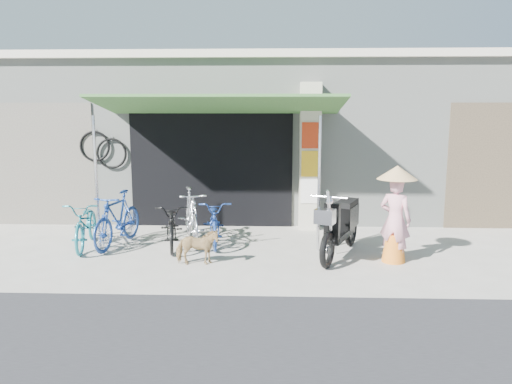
{
  "coord_description": "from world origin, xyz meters",
  "views": [
    {
      "loc": [
        0.13,
        -7.81,
        2.46
      ],
      "look_at": [
        -0.2,
        1.0,
        1.0
      ],
      "focal_mm": 35.0,
      "sensor_mm": 36.0,
      "label": 1
    }
  ],
  "objects_px": {
    "bike_silver": "(191,216)",
    "nun": "(395,214)",
    "street_dog": "(197,247)",
    "bike_teal": "(87,224)",
    "moped": "(341,226)",
    "bike_navy": "(215,221)",
    "bike_black": "(172,225)",
    "bike_blue": "(118,219)"
  },
  "relations": [
    {
      "from": "bike_blue",
      "to": "nun",
      "type": "height_order",
      "value": "nun"
    },
    {
      "from": "bike_silver",
      "to": "moped",
      "type": "xyz_separation_m",
      "value": [
        2.67,
        -0.73,
        0.01
      ]
    },
    {
      "from": "bike_teal",
      "to": "moped",
      "type": "xyz_separation_m",
      "value": [
        4.5,
        -0.33,
        0.09
      ]
    },
    {
      "from": "bike_teal",
      "to": "moped",
      "type": "relative_size",
      "value": 0.85
    },
    {
      "from": "bike_black",
      "to": "bike_navy",
      "type": "bearing_deg",
      "value": 8.55
    },
    {
      "from": "street_dog",
      "to": "nun",
      "type": "relative_size",
      "value": 0.44
    },
    {
      "from": "bike_black",
      "to": "street_dog",
      "type": "bearing_deg",
      "value": -70.57
    },
    {
      "from": "street_dog",
      "to": "nun",
      "type": "bearing_deg",
      "value": -90.27
    },
    {
      "from": "moped",
      "to": "nun",
      "type": "relative_size",
      "value": 1.22
    },
    {
      "from": "bike_teal",
      "to": "bike_silver",
      "type": "relative_size",
      "value": 0.97
    },
    {
      "from": "street_dog",
      "to": "bike_teal",
      "type": "bearing_deg",
      "value": 60.78
    },
    {
      "from": "moped",
      "to": "bike_silver",
      "type": "bearing_deg",
      "value": -172.25
    },
    {
      "from": "bike_navy",
      "to": "nun",
      "type": "distance_m",
      "value": 3.23
    },
    {
      "from": "street_dog",
      "to": "moped",
      "type": "height_order",
      "value": "moped"
    },
    {
      "from": "street_dog",
      "to": "moped",
      "type": "distance_m",
      "value": 2.45
    },
    {
      "from": "bike_navy",
      "to": "street_dog",
      "type": "distance_m",
      "value": 1.3
    },
    {
      "from": "bike_blue",
      "to": "bike_navy",
      "type": "distance_m",
      "value": 1.76
    },
    {
      "from": "bike_silver",
      "to": "nun",
      "type": "relative_size",
      "value": 1.07
    },
    {
      "from": "bike_teal",
      "to": "bike_silver",
      "type": "distance_m",
      "value": 1.87
    },
    {
      "from": "nun",
      "to": "bike_black",
      "type": "bearing_deg",
      "value": 20.24
    },
    {
      "from": "bike_black",
      "to": "street_dog",
      "type": "xyz_separation_m",
      "value": [
        0.6,
        -1.02,
        -0.12
      ]
    },
    {
      "from": "bike_silver",
      "to": "bike_navy",
      "type": "bearing_deg",
      "value": -24.04
    },
    {
      "from": "bike_teal",
      "to": "nun",
      "type": "bearing_deg",
      "value": -16.58
    },
    {
      "from": "bike_blue",
      "to": "street_dog",
      "type": "xyz_separation_m",
      "value": [
        1.61,
        -1.06,
        -0.21
      ]
    },
    {
      "from": "moped",
      "to": "bike_black",
      "type": "bearing_deg",
      "value": -164.75
    },
    {
      "from": "bike_black",
      "to": "nun",
      "type": "height_order",
      "value": "nun"
    },
    {
      "from": "bike_teal",
      "to": "bike_navy",
      "type": "bearing_deg",
      "value": -1.07
    },
    {
      "from": "bike_blue",
      "to": "moped",
      "type": "xyz_separation_m",
      "value": [
        3.97,
        -0.45,
        0.02
      ]
    },
    {
      "from": "bike_black",
      "to": "moped",
      "type": "xyz_separation_m",
      "value": [
        2.96,
        -0.41,
        0.11
      ]
    },
    {
      "from": "bike_silver",
      "to": "nun",
      "type": "xyz_separation_m",
      "value": [
        3.5,
        -1.06,
        0.29
      ]
    },
    {
      "from": "bike_black",
      "to": "bike_navy",
      "type": "relative_size",
      "value": 0.97
    },
    {
      "from": "bike_black",
      "to": "moped",
      "type": "distance_m",
      "value": 2.99
    },
    {
      "from": "bike_navy",
      "to": "nun",
      "type": "bearing_deg",
      "value": -26.42
    },
    {
      "from": "bike_black",
      "to": "bike_blue",
      "type": "bearing_deg",
      "value": 166.47
    },
    {
      "from": "bike_blue",
      "to": "nun",
      "type": "distance_m",
      "value": 4.86
    },
    {
      "from": "street_dog",
      "to": "nun",
      "type": "height_order",
      "value": "nun"
    },
    {
      "from": "bike_navy",
      "to": "bike_black",
      "type": "bearing_deg",
      "value": -168.59
    },
    {
      "from": "bike_silver",
      "to": "bike_navy",
      "type": "relative_size",
      "value": 1.05
    },
    {
      "from": "bike_blue",
      "to": "bike_silver",
      "type": "height_order",
      "value": "bike_silver"
    },
    {
      "from": "bike_blue",
      "to": "street_dog",
      "type": "relative_size",
      "value": 2.4
    },
    {
      "from": "bike_blue",
      "to": "moped",
      "type": "height_order",
      "value": "moped"
    },
    {
      "from": "moped",
      "to": "bike_blue",
      "type": "bearing_deg",
      "value": -163.36
    }
  ]
}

